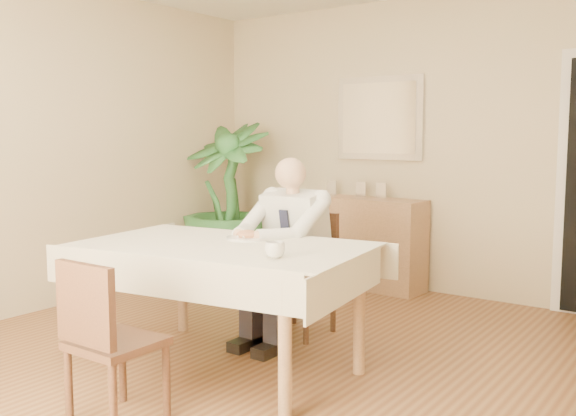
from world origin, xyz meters
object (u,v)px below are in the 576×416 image
Objects in this scene: chair_far at (306,265)px; coffee_mug at (275,250)px; chair_near at (104,335)px; dining_table at (224,258)px; sideboard at (369,243)px; seated_man at (282,241)px; potted_palm at (227,201)px.

coffee_mug is at bearing -62.78° from chair_far.
chair_near is at bearing -86.59° from chair_far.
dining_table is 1.80× the size of sideboard.
potted_palm is at bearing 141.40° from seated_man.
chair_near is 0.53× the size of potted_palm.
chair_far reaches higher than coffee_mug.
sideboard reaches higher than dining_table.
coffee_mug is 0.11× the size of sideboard.
seated_man reaches higher than dining_table.
sideboard is at bearing 18.78° from potted_palm.
chair_far is 1.05× the size of chair_near.
dining_table is at bearing 94.24° from chair_near.
chair_far is (0.00, 0.88, -0.19)m from dining_table.
seated_man is at bearing -88.74° from chair_far.
seated_man is at bearing 81.95° from dining_table.
seated_man is (-0.07, 1.53, 0.24)m from chair_near.
seated_man is at bearing 92.64° from chair_near.
dining_table is 1.49× the size of seated_man.
chair_far is 1.47m from sideboard.
potted_palm is (-1.60, 1.87, 0.09)m from dining_table.
potted_palm reaches higher than coffee_mug.
seated_man is 1.77m from sideboard.
chair_near is (0.07, -1.81, -0.02)m from chair_far.
seated_man is 0.82× the size of potted_palm.
sideboard is at bearing 101.80° from chair_far.
chair_far is at bearing 81.95° from dining_table.
dining_table is 2.28× the size of chair_near.
coffee_mug is (0.51, -0.17, 0.13)m from dining_table.
dining_table is at bearing -79.23° from sideboard.
chair_near is 7.50× the size of coffee_mug.
chair_near is 3.27m from potted_palm.
sideboard is 0.68× the size of potted_palm.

